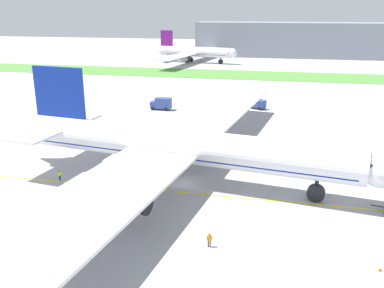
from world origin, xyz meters
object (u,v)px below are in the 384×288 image
(ground_crew_wingwalker_starboard, at_px, (82,213))
(ground_crew_marshaller_front, at_px, (60,174))
(traffic_cone_near_nose, at_px, (380,268))
(airliner_foreground, at_px, (177,146))
(service_truck_fuel_bowser, at_px, (256,103))
(ground_crew_wingwalker_port, at_px, (209,239))
(service_truck_baggage_loader, at_px, (161,104))
(parked_airliner_far_left, at_px, (193,52))

(ground_crew_wingwalker_starboard, bearing_deg, ground_crew_marshaller_front, 129.20)
(ground_crew_wingwalker_starboard, relative_size, traffic_cone_near_nose, 2.97)
(airliner_foreground, distance_m, ground_crew_wingwalker_starboard, 17.81)
(airliner_foreground, xyz_separation_m, service_truck_fuel_bowser, (8.51, 51.77, -4.19))
(traffic_cone_near_nose, distance_m, service_truck_fuel_bowser, 72.28)
(ground_crew_wingwalker_port, relative_size, traffic_cone_near_nose, 2.97)
(ground_crew_wingwalker_starboard, bearing_deg, traffic_cone_near_nose, -5.85)
(service_truck_fuel_bowser, bearing_deg, airliner_foreground, -99.33)
(service_truck_baggage_loader, distance_m, parked_airliner_far_left, 99.86)
(ground_crew_marshaller_front, xyz_separation_m, traffic_cone_near_nose, (43.59, -14.80, -0.70))
(ground_crew_wingwalker_starboard, xyz_separation_m, parked_airliner_far_left, (-19.14, 159.00, 4.01))
(airliner_foreground, distance_m, parked_airliner_far_left, 146.77)
(service_truck_baggage_loader, bearing_deg, ground_crew_marshaller_front, -92.81)
(ground_crew_marshaller_front, height_order, ground_crew_wingwalker_starboard, ground_crew_wingwalker_starboard)
(traffic_cone_near_nose, bearing_deg, service_truck_baggage_loader, 122.98)
(airliner_foreground, height_order, ground_crew_wingwalker_port, airliner_foreground)
(airliner_foreground, bearing_deg, ground_crew_wingwalker_starboard, -120.13)
(airliner_foreground, distance_m, ground_crew_wingwalker_port, 19.87)
(ground_crew_marshaller_front, height_order, traffic_cone_near_nose, ground_crew_marshaller_front)
(parked_airliner_far_left, bearing_deg, service_truck_baggage_loader, -82.90)
(service_truck_baggage_loader, xyz_separation_m, service_truck_fuel_bowser, (23.96, 6.69, -0.25))
(ground_crew_wingwalker_port, distance_m, traffic_cone_near_nose, 17.78)
(service_truck_fuel_bowser, relative_size, parked_airliner_far_left, 0.08)
(service_truck_baggage_loader, xyz_separation_m, parked_airliner_far_left, (-12.33, 99.04, 3.39))
(ground_crew_marshaller_front, relative_size, traffic_cone_near_nose, 2.80)
(ground_crew_wingwalker_port, distance_m, ground_crew_wingwalker_starboard, 16.87)
(traffic_cone_near_nose, xyz_separation_m, service_truck_fuel_bowser, (-17.24, 70.18, 1.14))
(ground_crew_wingwalker_port, distance_m, service_truck_fuel_bowser, 69.37)
(service_truck_fuel_bowser, xyz_separation_m, parked_airliner_far_left, (-36.29, 92.35, 3.64))
(traffic_cone_near_nose, bearing_deg, ground_crew_wingwalker_port, 177.36)
(ground_crew_marshaller_front, bearing_deg, ground_crew_wingwalker_port, -28.41)
(airliner_foreground, xyz_separation_m, service_truck_baggage_loader, (-15.45, 45.08, -3.94))
(service_truck_baggage_loader, bearing_deg, ground_crew_wingwalker_starboard, -83.52)
(ground_crew_marshaller_front, bearing_deg, ground_crew_wingwalker_starboard, -50.80)
(airliner_foreground, distance_m, traffic_cone_near_nose, 32.10)
(ground_crew_wingwalker_starboard, bearing_deg, service_truck_fuel_bowser, 75.57)
(ground_crew_wingwalker_port, xyz_separation_m, traffic_cone_near_nose, (17.74, -0.82, -0.76))
(ground_crew_wingwalker_starboard, distance_m, traffic_cone_near_nose, 34.58)
(airliner_foreground, height_order, traffic_cone_near_nose, airliner_foreground)
(traffic_cone_near_nose, bearing_deg, service_truck_fuel_bowser, 103.80)
(ground_crew_wingwalker_starboard, relative_size, service_truck_fuel_bowser, 0.30)
(parked_airliner_far_left, bearing_deg, ground_crew_wingwalker_starboard, -83.14)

